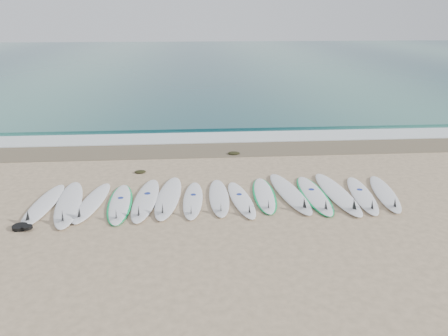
{
  "coord_description": "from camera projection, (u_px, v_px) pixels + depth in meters",
  "views": [
    {
      "loc": [
        -0.6,
        -9.98,
        4.4
      ],
      "look_at": [
        0.24,
        1.12,
        0.4
      ],
      "focal_mm": 35.0,
      "sensor_mm": 36.0,
      "label": 1
    }
  ],
  "objects": [
    {
      "name": "foam_band",
      "position": [
        209.0,
        138.0,
        16.05
      ],
      "size": [
        120.0,
        1.4,
        0.04
      ],
      "primitive_type": "cube",
      "color": "silver",
      "rests_on": "ground"
    },
    {
      "name": "surfboard_6",
      "position": [
        193.0,
        200.0,
        10.66
      ],
      "size": [
        0.6,
        2.32,
        0.29
      ],
      "rotation": [
        0.0,
        0.0,
        -0.05
      ],
      "color": "white",
      "rests_on": "ground"
    },
    {
      "name": "seaweed_far",
      "position": [
        234.0,
        153.0,
        14.25
      ],
      "size": [
        0.4,
        0.31,
        0.08
      ],
      "primitive_type": "ellipsoid",
      "color": "black",
      "rests_on": "ground"
    },
    {
      "name": "surfboard_12",
      "position": [
        338.0,
        194.0,
        11.0
      ],
      "size": [
        0.75,
        2.87,
        0.36
      ],
      "rotation": [
        0.0,
        0.0,
        0.06
      ],
      "color": "white",
      "rests_on": "ground"
    },
    {
      "name": "surfboard_0",
      "position": [
        43.0,
        205.0,
        10.4
      ],
      "size": [
        0.67,
        2.53,
        0.32
      ],
      "rotation": [
        0.0,
        0.0,
        -0.06
      ],
      "color": "white",
      "rests_on": "ground"
    },
    {
      "name": "surfboard_1",
      "position": [
        68.0,
        204.0,
        10.43
      ],
      "size": [
        0.95,
        2.87,
        0.36
      ],
      "rotation": [
        0.0,
        0.0,
        0.13
      ],
      "color": "white",
      "rests_on": "ground"
    },
    {
      "name": "surfboard_2",
      "position": [
        92.0,
        203.0,
        10.53
      ],
      "size": [
        0.78,
        2.47,
        0.31
      ],
      "rotation": [
        0.0,
        0.0,
        -0.12
      ],
      "color": "white",
      "rests_on": "ground"
    },
    {
      "name": "surfboard_5",
      "position": [
        168.0,
        198.0,
        10.79
      ],
      "size": [
        0.8,
        2.75,
        0.35
      ],
      "rotation": [
        0.0,
        0.0,
        -0.09
      ],
      "color": "white",
      "rests_on": "ground"
    },
    {
      "name": "surfboard_7",
      "position": [
        219.0,
        198.0,
        10.81
      ],
      "size": [
        0.52,
        2.37,
        0.3
      ],
      "rotation": [
        0.0,
        0.0,
        -0.01
      ],
      "color": "white",
      "rests_on": "ground"
    },
    {
      "name": "surfboard_9",
      "position": [
        264.0,
        195.0,
        10.98
      ],
      "size": [
        0.67,
        2.35,
        0.29
      ],
      "rotation": [
        0.0,
        0.0,
        -0.05
      ],
      "color": "white",
      "rests_on": "ground"
    },
    {
      "name": "ocean",
      "position": [
        197.0,
        60.0,
        41.38
      ],
      "size": [
        120.0,
        55.0,
        0.03
      ],
      "primitive_type": "cube",
      "color": "#26615F",
      "rests_on": "ground"
    },
    {
      "name": "surfboard_11",
      "position": [
        314.0,
        195.0,
        10.97
      ],
      "size": [
        0.66,
        2.57,
        0.32
      ],
      "rotation": [
        0.0,
        0.0,
        0.02
      ],
      "color": "white",
      "rests_on": "ground"
    },
    {
      "name": "wave_crest",
      "position": [
        207.0,
        127.0,
        17.45
      ],
      "size": [
        120.0,
        1.0,
        0.1
      ],
      "primitive_type": "cube",
      "color": "#26615F",
      "rests_on": "ground"
    },
    {
      "name": "leash_coil",
      "position": [
        22.0,
        227.0,
        9.34
      ],
      "size": [
        0.46,
        0.36,
        0.11
      ],
      "color": "black",
      "rests_on": "ground"
    },
    {
      "name": "surfboard_3",
      "position": [
        120.0,
        204.0,
        10.49
      ],
      "size": [
        0.72,
        2.43,
        0.31
      ],
      "rotation": [
        0.0,
        0.0,
        0.06
      ],
      "color": "white",
      "rests_on": "ground"
    },
    {
      "name": "surfboard_8",
      "position": [
        242.0,
        200.0,
        10.68
      ],
      "size": [
        0.73,
        2.34,
        0.29
      ],
      "rotation": [
        0.0,
        0.0,
        0.11
      ],
      "color": "white",
      "rests_on": "ground"
    },
    {
      "name": "wet_sand_band",
      "position": [
        210.0,
        149.0,
        14.74
      ],
      "size": [
        120.0,
        1.8,
        0.01
      ],
      "primitive_type": "cube",
      "color": "brown",
      "rests_on": "ground"
    },
    {
      "name": "seaweed_near",
      "position": [
        140.0,
        172.0,
        12.62
      ],
      "size": [
        0.33,
        0.25,
        0.06
      ],
      "primitive_type": "ellipsoid",
      "color": "black",
      "rests_on": "ground"
    },
    {
      "name": "surfboard_13",
      "position": [
        363.0,
        195.0,
        10.94
      ],
      "size": [
        0.81,
        2.51,
        0.32
      ],
      "rotation": [
        0.0,
        0.0,
        -0.12
      ],
      "color": "white",
      "rests_on": "ground"
    },
    {
      "name": "surfboard_10",
      "position": [
        290.0,
        193.0,
        11.04
      ],
      "size": [
        0.92,
        2.81,
        0.35
      ],
      "rotation": [
        0.0,
        0.0,
        0.13
      ],
      "color": "white",
      "rests_on": "ground"
    },
    {
      "name": "surfboard_4",
      "position": [
        145.0,
        200.0,
        10.66
      ],
      "size": [
        0.72,
        2.69,
        0.34
      ],
      "rotation": [
        0.0,
        0.0,
        -0.06
      ],
      "color": "white",
      "rests_on": "ground"
    },
    {
      "name": "ground",
      "position": [
        218.0,
        198.0,
        10.9
      ],
      "size": [
        120.0,
        120.0,
        0.0
      ],
      "primitive_type": "plane",
      "color": "tan"
    },
    {
      "name": "surfboard_14",
      "position": [
        385.0,
        194.0,
        11.03
      ],
      "size": [
        0.9,
        2.49,
        0.31
      ],
      "rotation": [
        0.0,
        0.0,
        -0.17
      ],
      "color": "silver",
      "rests_on": "ground"
    }
  ]
}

